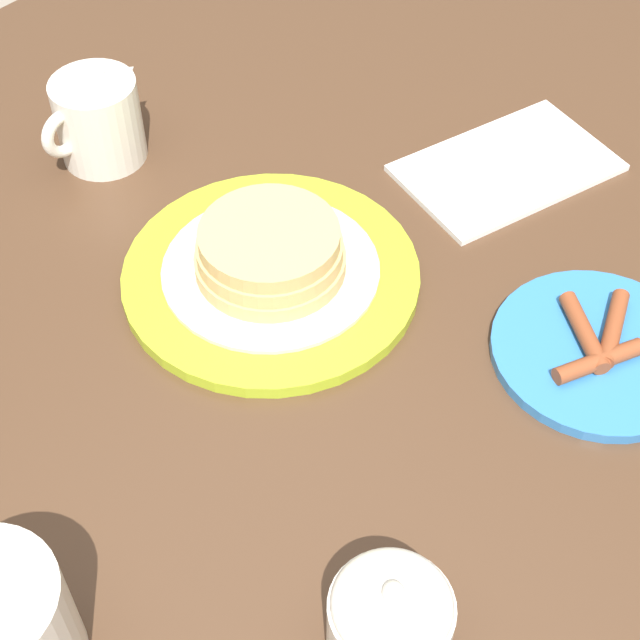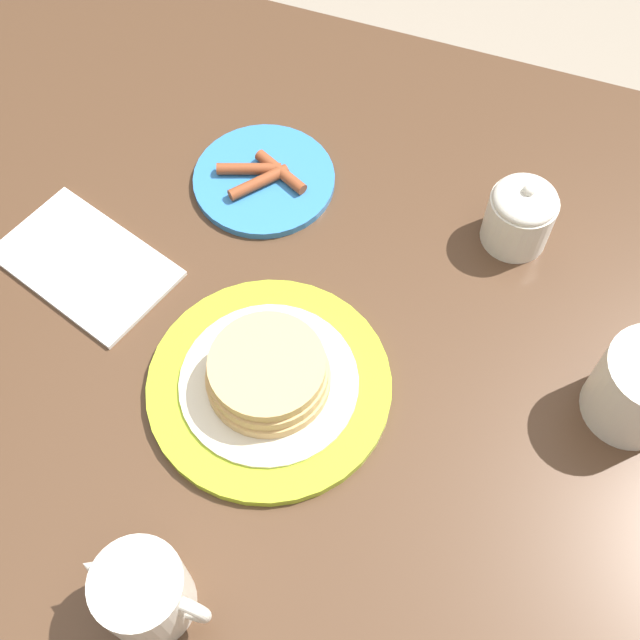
% 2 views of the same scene
% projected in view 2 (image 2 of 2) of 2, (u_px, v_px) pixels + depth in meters
% --- Properties ---
extents(ground_plane, '(8.00, 8.00, 0.00)m').
position_uv_depth(ground_plane, '(314.00, 561.00, 1.49)').
color(ground_plane, gray).
extents(dining_table, '(1.56, 1.09, 0.76)m').
position_uv_depth(dining_table, '(310.00, 421.00, 0.92)').
color(dining_table, '#4C3321').
rests_on(dining_table, ground_plane).
extents(pancake_plate, '(0.25, 0.25, 0.06)m').
position_uv_depth(pancake_plate, '(269.00, 380.00, 0.82)').
color(pancake_plate, '#AAC628').
rests_on(pancake_plate, dining_table).
extents(side_plate_bacon, '(0.17, 0.17, 0.02)m').
position_uv_depth(side_plate_bacon, '(264.00, 179.00, 0.97)').
color(side_plate_bacon, '#337AC6').
rests_on(side_plate_bacon, dining_table).
extents(creamer_pitcher, '(0.12, 0.08, 0.09)m').
position_uv_depth(creamer_pitcher, '(143.00, 592.00, 0.69)').
color(creamer_pitcher, silver).
rests_on(creamer_pitcher, dining_table).
extents(sugar_bowl, '(0.08, 0.08, 0.09)m').
position_uv_depth(sugar_bowl, '(521.00, 214.00, 0.89)').
color(sugar_bowl, silver).
rests_on(sugar_bowl, dining_table).
extents(napkin, '(0.23, 0.18, 0.01)m').
position_uv_depth(napkin, '(86.00, 264.00, 0.91)').
color(napkin, white).
rests_on(napkin, dining_table).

